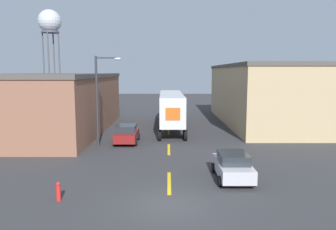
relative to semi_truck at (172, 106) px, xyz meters
The scene contains 10 objects.
ground_plane 21.89m from the semi_truck, 90.67° to the right, with size 160.00×160.00×0.00m, color #333335.
road_centerline 10.72m from the semi_truck, 91.40° to the right, with size 0.20×20.05×0.01m.
warehouse_left 12.61m from the semi_truck, 169.89° to the right, with size 10.84×21.58×6.09m.
warehouse_right 11.90m from the semi_truck, 17.69° to the left, with size 9.63×23.62×7.17m.
semi_truck is the anchor object (origin of this frame).
parked_car_left_far 9.08m from the semi_truck, 116.37° to the right, with size 2.04×4.11×1.60m.
parked_car_right_near 18.35m from the semi_truck, 79.09° to the right, with size 2.04×4.11×1.60m.
water_tower 43.07m from the semi_truck, 127.12° to the left, with size 4.69×4.69×18.95m.
street_lamp 11.10m from the semi_truck, 123.67° to the right, with size 2.19×0.32×7.57m.
fire_hydrant 22.03m from the semi_truck, 104.97° to the right, with size 0.22×0.22×0.94m.
Camera 1 is at (-0.07, -14.76, 6.24)m, focal length 35.00 mm.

